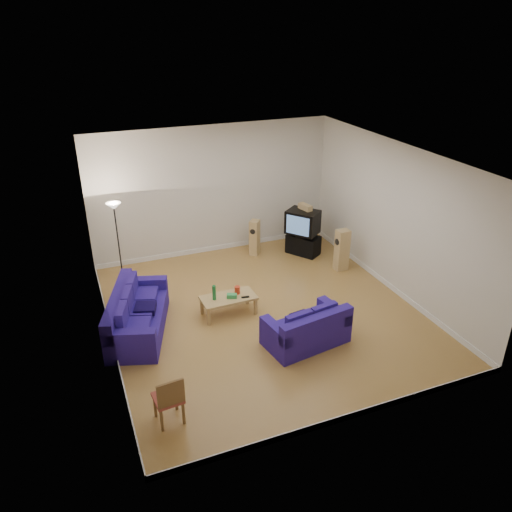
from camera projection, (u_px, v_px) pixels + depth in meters
name	position (u px, v px, depth m)	size (l,w,h in m)	color
room	(264.00, 244.00, 9.50)	(6.01, 6.51, 3.21)	brown
sofa_three_seat	(136.00, 317.00, 9.45)	(1.53, 2.30, 0.82)	navy
sofa_loveseat	(307.00, 331.00, 9.08)	(1.60, 1.05, 0.74)	navy
coffee_table	(228.00, 299.00, 9.98)	(1.10, 0.57, 0.40)	tan
bottle	(214.00, 293.00, 9.80)	(0.07, 0.07, 0.31)	#197233
tissue_box	(232.00, 296.00, 9.91)	(0.19, 0.11, 0.08)	green
red_canister	(237.00, 290.00, 10.05)	(0.11, 0.11, 0.16)	red
remote	(245.00, 297.00, 9.93)	(0.15, 0.05, 0.02)	black
tv_stand	(303.00, 244.00, 12.60)	(0.80, 0.45, 0.49)	black
av_receiver	(305.00, 234.00, 12.45)	(0.42, 0.34, 0.10)	black
television	(303.00, 222.00, 12.28)	(0.90, 0.93, 0.58)	black
centre_speaker	(305.00, 207.00, 12.21)	(0.38, 0.15, 0.13)	tan
speaker_left	(255.00, 238.00, 12.47)	(0.34, 0.34, 0.91)	tan
speaker_right	(342.00, 250.00, 11.69)	(0.32, 0.25, 1.01)	tan
floor_lamp	(115.00, 217.00, 10.74)	(0.32, 0.32, 1.87)	black
dining_chair	(169.00, 398.00, 7.21)	(0.44, 0.44, 0.84)	brown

